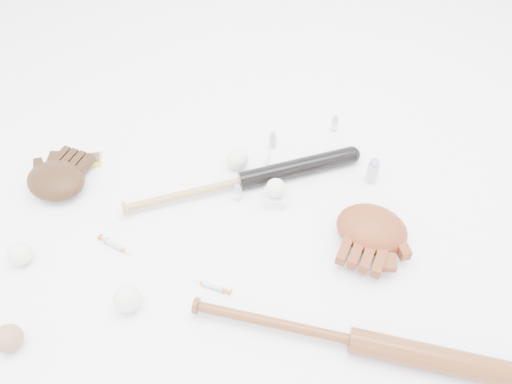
{
  "coord_description": "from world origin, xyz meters",
  "views": [
    {
      "loc": [
        0.05,
        -1.0,
        1.33
      ],
      "look_at": [
        0.02,
        0.07,
        0.06
      ],
      "focal_mm": 35.0,
      "sensor_mm": 36.0,
      "label": 1
    }
  ],
  "objects_px": {
    "glove_dark": "(56,180)",
    "bat_wood": "(353,340)",
    "bat_dark": "(243,181)",
    "pedestal": "(275,198)"
  },
  "relations": [
    {
      "from": "glove_dark",
      "to": "pedestal",
      "type": "distance_m",
      "value": 0.76
    },
    {
      "from": "glove_dark",
      "to": "bat_dark",
      "type": "bearing_deg",
      "value": 22.42
    },
    {
      "from": "bat_dark",
      "to": "glove_dark",
      "type": "relative_size",
      "value": 3.57
    },
    {
      "from": "bat_dark",
      "to": "bat_wood",
      "type": "bearing_deg",
      "value": -79.51
    },
    {
      "from": "pedestal",
      "to": "bat_dark",
      "type": "bearing_deg",
      "value": 149.85
    },
    {
      "from": "glove_dark",
      "to": "bat_wood",
      "type": "bearing_deg",
      "value": -9.39
    },
    {
      "from": "bat_dark",
      "to": "glove_dark",
      "type": "height_order",
      "value": "glove_dark"
    },
    {
      "from": "glove_dark",
      "to": "pedestal",
      "type": "xyz_separation_m",
      "value": [
        0.76,
        -0.04,
        -0.02
      ]
    },
    {
      "from": "bat_wood",
      "to": "pedestal",
      "type": "xyz_separation_m",
      "value": [
        -0.21,
        0.51,
        -0.02
      ]
    },
    {
      "from": "bat_dark",
      "to": "bat_wood",
      "type": "xyz_separation_m",
      "value": [
        0.33,
        -0.58,
        0.0
      ]
    }
  ]
}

